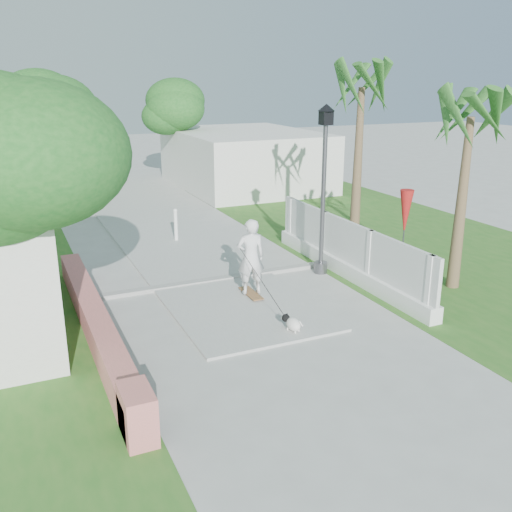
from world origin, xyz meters
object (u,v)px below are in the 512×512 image
patio_umbrella (405,213)px  dog (292,323)px  skateboarder (257,268)px  parked_car (74,146)px  bollard (176,224)px  street_lamp (324,184)px

patio_umbrella → dog: size_ratio=4.23×
skateboarder → parked_car: size_ratio=0.57×
bollard → parked_car: parked_car is taller
dog → parked_car: bearing=67.3°
patio_umbrella → skateboarder: size_ratio=0.92×
street_lamp → bollard: street_lamp is taller
street_lamp → patio_umbrella: size_ratio=1.93×
street_lamp → patio_umbrella: bearing=-27.8°
parked_car → bollard: bearing=162.9°
street_lamp → skateboarder: street_lamp is taller
patio_umbrella → parked_car: 27.26m
patio_umbrella → dog: (-4.36, -2.03, -1.47)m
bollard → skateboarder: (0.19, -5.85, 0.32)m
bollard → parked_car: bearing=91.1°
street_lamp → parked_car: size_ratio=1.02×
street_lamp → parked_car: bearing=96.9°
skateboarder → dog: (0.05, -1.69, -0.69)m
bollard → patio_umbrella: bearing=-50.1°
patio_umbrella → parked_car: size_ratio=0.53×
bollard → skateboarder: 5.86m
street_lamp → parked_car: (-3.11, 25.78, -1.69)m
bollard → parked_car: 21.29m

